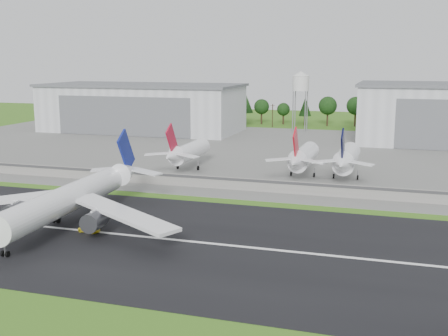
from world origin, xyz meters
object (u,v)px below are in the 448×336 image
(main_airliner, at_px, (63,207))
(parked_jet_red_a, at_px, (186,152))
(parked_jet_red_b, at_px, (302,157))
(parked_jet_navy, at_px, (346,159))
(ground_vehicle, at_px, (90,229))

(main_airliner, bearing_deg, parked_jet_red_a, -93.94)
(parked_jet_red_b, bearing_deg, main_airliner, -119.94)
(main_airliner, relative_size, parked_jet_red_b, 1.89)
(parked_jet_red_a, distance_m, parked_jet_navy, 49.97)
(ground_vehicle, distance_m, parked_jet_navy, 81.24)
(ground_vehicle, bearing_deg, parked_jet_red_a, 7.25)
(ground_vehicle, height_order, parked_jet_navy, parked_jet_navy)
(main_airliner, height_order, ground_vehicle, main_airliner)
(ground_vehicle, distance_m, parked_jet_red_a, 67.47)
(ground_vehicle, xyz_separation_m, parked_jet_red_a, (-4.61, 67.10, 5.28))
(main_airliner, distance_m, parked_jet_red_a, 67.00)
(ground_vehicle, bearing_deg, parked_jet_navy, -30.71)
(parked_jet_navy, bearing_deg, main_airliner, -127.48)
(parked_jet_red_a, relative_size, parked_jet_navy, 1.00)
(main_airliner, relative_size, ground_vehicle, 12.86)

